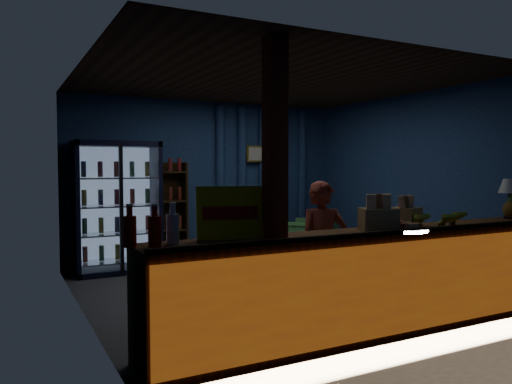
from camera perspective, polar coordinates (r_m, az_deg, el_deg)
ground at (r=6.44m, az=1.94°, el=-10.90°), size 4.60×4.60×0.00m
room_walls at (r=6.25m, az=1.97°, el=3.21°), size 4.60×4.60×4.60m
counter at (r=4.80m, az=13.35°, el=-9.96°), size 4.40×0.57×0.99m
support_post at (r=4.09m, az=2.17°, el=-0.45°), size 0.16×0.16×2.60m
beverage_cooler at (r=7.54m, az=-15.73°, el=-1.77°), size 1.20×0.62×1.90m
bottle_shelf at (r=7.90m, az=-9.87°, el=-2.50°), size 0.50×0.28×1.60m
curtain_folds at (r=8.61m, az=0.79°, el=1.36°), size 1.74×0.14×2.50m
framed_picture at (r=8.50m, az=0.04°, el=4.38°), size 0.36×0.04×0.28m
shopkeeper at (r=5.14m, az=7.67°, el=-6.54°), size 0.58×0.46×1.39m
green_chair at (r=8.31m, az=6.30°, el=-5.38°), size 1.03×1.03×0.68m
side_table at (r=7.92m, az=-0.13°, el=-6.30°), size 0.70×0.61×0.63m
yellow_sign at (r=4.06m, az=-3.03°, el=-2.38°), size 0.55×0.25×0.43m
soda_bottles at (r=3.79m, az=-11.73°, el=-4.14°), size 0.43×0.18×0.32m
snack_box_left at (r=4.72m, az=13.81°, el=-2.88°), size 0.40×0.37×0.34m
snack_box_centre at (r=5.14m, az=16.73°, el=-2.58°), size 0.36×0.33×0.30m
pastry_tray at (r=4.78m, az=16.35°, el=-3.96°), size 0.47×0.47×0.08m
banana_bunches at (r=5.20m, az=20.24°, el=-2.88°), size 0.74×0.29×0.16m
table_lamp at (r=6.30m, az=26.95°, el=0.45°), size 0.23×0.23×0.45m
pineapple at (r=6.28m, az=27.23°, el=-1.47°), size 0.20×0.20×0.34m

